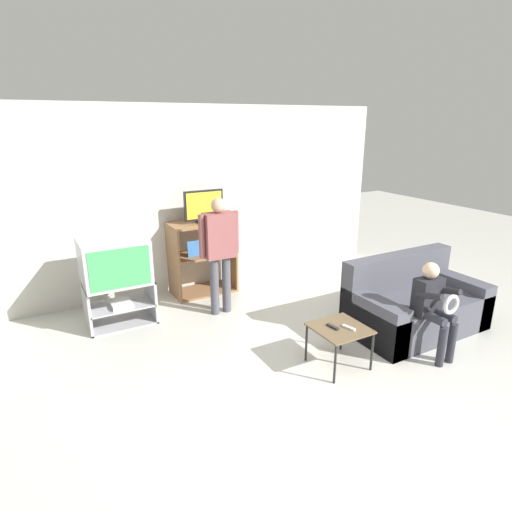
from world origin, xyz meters
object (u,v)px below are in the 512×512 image
television_flat (204,207)px  couch (414,305)px  snack_table (340,331)px  person_seated_child (433,302)px  remote_control_black (333,327)px  remote_control_white (349,328)px  media_shelf (203,257)px  tv_stand (120,303)px  person_standing_adult (219,246)px  television_main (114,261)px

television_flat → couch: 2.98m
snack_table → couch: couch is taller
television_flat → person_seated_child: (1.38, -2.74, -0.65)m
remote_control_black → remote_control_white: 0.16m
media_shelf → remote_control_black: 2.48m
media_shelf → remote_control_white: media_shelf is taller
tv_stand → person_seated_child: person_seated_child is taller
tv_stand → remote_control_black: 2.60m
person_standing_adult → person_seated_child: bearing=-53.5°
snack_table → remote_control_black: remote_control_black is taller
tv_stand → television_flat: television_flat is taller
media_shelf → television_flat: size_ratio=1.85×
remote_control_black → person_seated_child: 1.10m
media_shelf → person_standing_adult: (-0.07, -0.76, 0.37)m
tv_stand → couch: bearing=-31.1°
television_flat → remote_control_white: bearing=-79.4°
tv_stand → television_flat: 1.69m
television_main → remote_control_white: television_main is taller
television_main → tv_stand: bearing=-44.9°
person_standing_adult → person_seated_child: size_ratio=1.49×
couch → television_main: bearing=148.9°
person_seated_child → media_shelf: bearing=117.2°
remote_control_black → couch: 1.39m
television_main → person_seated_child: bearing=-40.9°
television_main → person_seated_child: size_ratio=0.75×
couch → person_seated_child: person_seated_child is taller
media_shelf → remote_control_white: size_ratio=7.19×
media_shelf → couch: (1.75, -2.26, -0.24)m
television_main → remote_control_black: 2.64m
media_shelf → television_flat: (0.04, -0.03, 0.72)m
television_flat → remote_control_black: television_flat is taller
television_main → couch: size_ratio=0.47×
tv_stand → person_seated_child: 3.57m
tv_stand → television_main: 0.54m
snack_table → person_standing_adult: size_ratio=0.34×
remote_control_black → person_seated_child: (1.04, -0.32, 0.16)m
remote_control_white → couch: bearing=-1.5°
television_main → television_flat: television_flat is taller
tv_stand → snack_table: size_ratio=1.56×
television_flat → person_standing_adult: (-0.11, -0.73, -0.34)m
remote_control_black → media_shelf: bearing=92.2°
television_flat → snack_table: size_ratio=1.10×
tv_stand → person_standing_adult: 1.39m
television_flat → person_seated_child: size_ratio=0.56×
tv_stand → remote_control_white: bearing=-49.8°
media_shelf → couch: size_ratio=0.64×
snack_table → person_seated_child: person_seated_child is taller
media_shelf → person_seated_child: 3.11m
tv_stand → television_main: television_main is taller
snack_table → couch: (1.31, 0.22, -0.09)m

